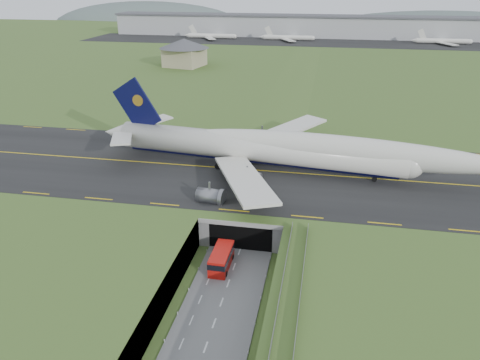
# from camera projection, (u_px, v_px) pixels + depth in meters

# --- Properties ---
(ground) EXTENTS (900.00, 900.00, 0.00)m
(ground) POSITION_uv_depth(u_px,v_px,m) (232.00, 274.00, 81.17)
(ground) COLOR #405D25
(ground) RESTS_ON ground
(airfield_deck) EXTENTS (800.00, 800.00, 6.00)m
(airfield_deck) POSITION_uv_depth(u_px,v_px,m) (232.00, 260.00, 79.97)
(airfield_deck) COLOR gray
(airfield_deck) RESTS_ON ground
(trench_road) EXTENTS (12.00, 75.00, 0.20)m
(trench_road) POSITION_uv_depth(u_px,v_px,m) (222.00, 301.00, 74.38)
(trench_road) COLOR slate
(trench_road) RESTS_ON ground
(taxiway) EXTENTS (800.00, 44.00, 0.18)m
(taxiway) POSITION_uv_depth(u_px,v_px,m) (260.00, 171.00, 108.46)
(taxiway) COLOR black
(taxiway) RESTS_ON airfield_deck
(tunnel_portal) EXTENTS (17.00, 22.30, 6.00)m
(tunnel_portal) POSITION_uv_depth(u_px,v_px,m) (248.00, 213.00, 94.89)
(tunnel_portal) COLOR gray
(tunnel_portal) RESTS_ON ground
(guideway) EXTENTS (3.00, 53.00, 7.05)m
(guideway) POSITION_uv_depth(u_px,v_px,m) (285.00, 334.00, 59.95)
(guideway) COLOR #A8A8A3
(guideway) RESTS_ON ground
(jumbo_jet) EXTENTS (94.59, 60.49, 20.16)m
(jumbo_jet) POSITION_uv_depth(u_px,v_px,m) (285.00, 149.00, 106.08)
(jumbo_jet) COLOR silver
(jumbo_jet) RESTS_ON ground
(shuttle_tram) EXTENTS (3.20, 8.16, 3.31)m
(shuttle_tram) POSITION_uv_depth(u_px,v_px,m) (221.00, 259.00, 82.38)
(shuttle_tram) COLOR red
(shuttle_tram) RESTS_ON ground
(service_building) EXTENTS (29.14, 29.14, 13.45)m
(service_building) POSITION_uv_depth(u_px,v_px,m) (184.00, 50.00, 232.04)
(service_building) COLOR tan
(service_building) RESTS_ON ground
(cargo_terminal) EXTENTS (320.00, 67.00, 15.60)m
(cargo_terminal) POSITION_uv_depth(u_px,v_px,m) (314.00, 26.00, 345.26)
(cargo_terminal) COLOR #B2B2B2
(cargo_terminal) RESTS_ON ground
(distant_hills) EXTENTS (700.00, 91.00, 60.00)m
(distant_hills) POSITION_uv_depth(u_px,v_px,m) (384.00, 34.00, 459.04)
(distant_hills) COLOR #4E5E5A
(distant_hills) RESTS_ON ground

